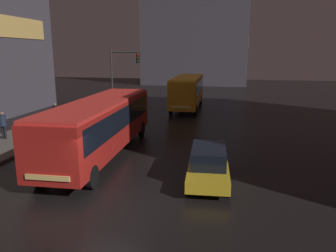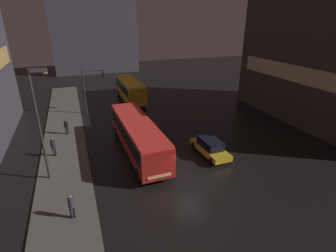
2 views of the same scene
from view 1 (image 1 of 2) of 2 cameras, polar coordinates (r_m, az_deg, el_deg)
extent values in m
plane|color=black|center=(12.57, -10.93, -14.05)|extent=(120.00, 120.00, 0.00)
cube|color=#56514C|center=(24.95, -22.16, -1.05)|extent=(4.00, 48.00, 0.15)
cube|color=#423D47|center=(61.87, 4.97, 17.77)|extent=(18.00, 12.00, 22.19)
cube|color=#E0B25B|center=(61.45, 13.48, 13.89)|extent=(0.24, 10.20, 1.80)
cube|color=#AD1E19|center=(18.28, -11.60, 0.22)|extent=(2.82, 11.72, 2.37)
cube|color=black|center=(18.20, -11.66, 1.56)|extent=(2.86, 10.79, 1.10)
cube|color=red|center=(18.06, -11.78, 4.15)|extent=(2.77, 11.48, 0.16)
cube|color=#F4CC72|center=(13.41, -20.25, -8.45)|extent=(1.81, 0.14, 0.20)
cylinder|color=black|center=(14.26, -13.08, -8.64)|extent=(0.27, 1.00, 1.00)
cylinder|color=black|center=(15.29, -21.49, -7.74)|extent=(0.27, 1.00, 1.00)
cylinder|color=black|center=(22.35, -4.63, -0.54)|extent=(0.27, 1.00, 1.00)
cylinder|color=black|center=(23.02, -10.42, -0.32)|extent=(0.27, 1.00, 1.00)
cube|color=orange|center=(32.96, 3.37, 6.09)|extent=(2.53, 9.44, 2.53)
cube|color=black|center=(32.90, 3.38, 6.98)|extent=(2.58, 8.68, 1.10)
cube|color=yellow|center=(32.83, 3.40, 8.42)|extent=(2.48, 9.25, 0.16)
cube|color=#F4CC72|center=(28.43, 2.29, 3.28)|extent=(1.72, 0.11, 0.20)
cylinder|color=black|center=(29.78, 4.79, 2.80)|extent=(0.26, 1.00, 1.00)
cylinder|color=black|center=(30.05, 0.50, 2.94)|extent=(0.26, 1.00, 1.00)
cylinder|color=black|center=(36.29, 5.69, 4.57)|extent=(0.26, 1.00, 1.00)
cylinder|color=black|center=(36.52, 2.16, 4.68)|extent=(0.26, 1.00, 1.00)
cube|color=gold|center=(14.81, 7.03, -7.37)|extent=(1.95, 4.67, 0.50)
cube|color=black|center=(14.61, 7.09, -5.08)|extent=(1.59, 2.59, 0.74)
cylinder|color=black|center=(13.43, 10.35, -10.71)|extent=(0.23, 0.65, 0.64)
cylinder|color=black|center=(13.43, 3.50, -10.51)|extent=(0.23, 0.65, 0.64)
cylinder|color=black|center=(16.41, 9.84, -6.28)|extent=(0.23, 0.65, 0.64)
cylinder|color=black|center=(16.41, 4.30, -6.12)|extent=(0.23, 0.65, 0.64)
cylinder|color=black|center=(26.82, -19.07, 1.12)|extent=(0.14, 0.14, 0.78)
cylinder|color=black|center=(26.73, -18.74, 1.11)|extent=(0.14, 0.14, 0.78)
cylinder|color=black|center=(26.65, -19.01, 2.62)|extent=(0.56, 0.56, 0.65)
sphere|color=#8C664C|center=(26.58, -19.08, 3.54)|extent=(0.22, 0.22, 0.22)
cylinder|color=black|center=(23.63, -26.84, -0.99)|extent=(0.14, 0.14, 0.84)
cylinder|color=black|center=(23.52, -26.49, -1.01)|extent=(0.14, 0.14, 0.84)
cylinder|color=#1E283D|center=(23.42, -26.85, 0.83)|extent=(0.46, 0.46, 0.70)
sphere|color=#8C664C|center=(23.34, -26.97, 1.94)|extent=(0.22, 0.22, 0.22)
cylinder|color=#2D2D2D|center=(30.89, -9.73, 7.63)|extent=(0.16, 0.16, 5.92)
cylinder|color=#2D2D2D|center=(30.37, -7.61, 12.64)|extent=(2.53, 0.12, 0.12)
cube|color=black|center=(30.02, -5.23, 11.74)|extent=(0.30, 0.24, 0.90)
sphere|color=red|center=(29.88, -5.32, 12.27)|extent=(0.18, 0.18, 0.18)
sphere|color=#3B2B07|center=(29.88, -5.30, 11.74)|extent=(0.18, 0.18, 0.18)
sphere|color=black|center=(29.89, -5.29, 11.20)|extent=(0.18, 0.18, 0.18)
camera|label=2|loc=(13.90, -107.75, 22.56)|focal=28.00mm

